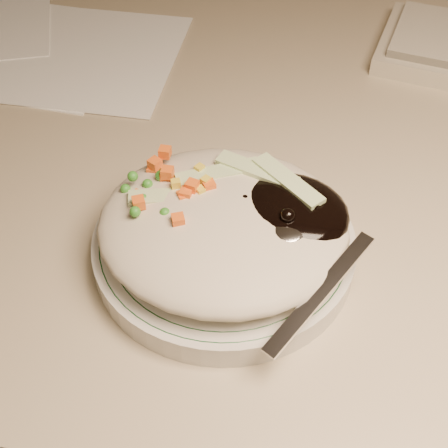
# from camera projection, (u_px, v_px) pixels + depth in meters

# --- Properties ---
(desk) EXTENTS (1.40, 0.70, 0.74)m
(desk) POSITION_uv_depth(u_px,v_px,m) (290.00, 264.00, 0.76)
(desk) COLOR tan
(desk) RESTS_ON ground
(plate) EXTENTS (0.21, 0.21, 0.02)m
(plate) POSITION_uv_depth(u_px,v_px,m) (224.00, 246.00, 0.50)
(plate) COLOR silver
(plate) RESTS_ON desk
(plate_rim) EXTENTS (0.20, 0.20, 0.00)m
(plate_rim) POSITION_uv_depth(u_px,v_px,m) (224.00, 238.00, 0.49)
(plate_rim) COLOR #144723
(plate_rim) RESTS_ON plate
(meal) EXTENTS (0.21, 0.19, 0.05)m
(meal) POSITION_uv_depth(u_px,v_px,m) (229.00, 220.00, 0.48)
(meal) COLOR #BEB49A
(meal) RESTS_ON plate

